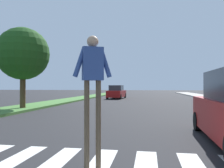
{
  "coord_description": "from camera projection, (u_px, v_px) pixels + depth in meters",
  "views": [
    {
      "loc": [
        0.51,
        1.92,
        1.53
      ],
      "look_at": [
        -2.0,
        17.16,
        1.71
      ],
      "focal_mm": 36.09,
      "sensor_mm": 36.0,
      "label": 1
    }
  ],
  "objects": [
    {
      "name": "ground_plane",
      "position": [
        145.0,
        99.0,
        27.77
      ],
      "size": [
        140.0,
        140.0,
        0.0
      ],
      "primitive_type": "plane",
      "color": "#262628"
    },
    {
      "name": "crosswalk",
      "position": [
        122.0,
        167.0,
        4.28
      ],
      "size": [
        6.75,
        2.2,
        0.01
      ],
      "color": "silver",
      "rests_on": "ground_plane"
    },
    {
      "name": "median_strip",
      "position": [
        77.0,
        99.0,
        27.1
      ],
      "size": [
        2.64,
        64.0,
        0.15
      ],
      "primitive_type": "cube",
      "color": "#477A38",
      "rests_on": "ground_plane"
    },
    {
      "name": "tree_mid",
      "position": [
        23.0,
        54.0,
        14.79
      ],
      "size": [
        3.44,
        3.44,
        5.27
      ],
      "color": "#4C3823",
      "rests_on": "median_strip"
    },
    {
      "name": "sidewalk_right",
      "position": [
        223.0,
        100.0,
        24.43
      ],
      "size": [
        3.0,
        64.0,
        0.15
      ],
      "primitive_type": "cube",
      "color": "#9E9991",
      "rests_on": "ground_plane"
    },
    {
      "name": "pedestrian_performer",
      "position": [
        93.0,
        80.0,
        4.22
      ],
      "size": [
        0.72,
        0.39,
        2.49
      ],
      "color": "brown",
      "rests_on": "ground_plane"
    },
    {
      "name": "sedan_midblock",
      "position": [
        117.0,
        92.0,
        28.65
      ],
      "size": [
        2.03,
        4.6,
        1.7
      ],
      "color": "maroon",
      "rests_on": "ground_plane"
    }
  ]
}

